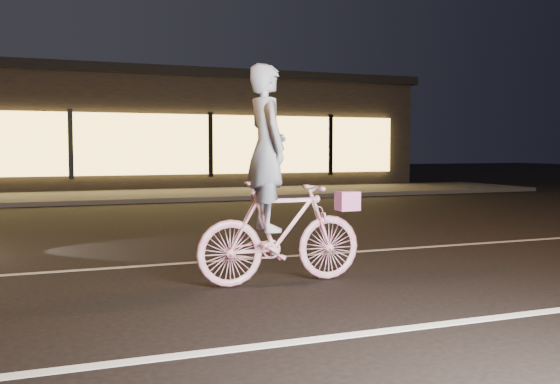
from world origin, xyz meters
name	(u,v)px	position (x,y,z in m)	size (l,w,h in m)	color
ground	(149,306)	(0.00, 0.00, 0.00)	(90.00, 90.00, 0.00)	black
lane_stripe_near	(184,355)	(0.00, -1.50, 0.00)	(60.00, 0.12, 0.01)	silver
lane_stripe_far	(122,267)	(0.00, 2.00, 0.00)	(60.00, 0.10, 0.01)	gray
sidewalk	(75,197)	(0.00, 13.00, 0.06)	(30.00, 4.00, 0.12)	#383533
storefront	(65,130)	(0.00, 18.97, 2.15)	(25.40, 8.42, 4.20)	black
cyclist	(277,207)	(1.45, 0.45, 0.83)	(1.86, 0.64, 2.35)	#E83B6A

